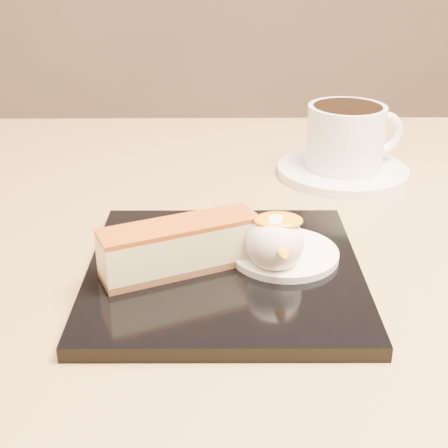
{
  "coord_description": "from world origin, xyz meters",
  "views": [
    {
      "loc": [
        0.01,
        -0.52,
        0.98
      ],
      "look_at": [
        0.02,
        -0.05,
        0.76
      ],
      "focal_mm": 50.0,
      "sensor_mm": 36.0,
      "label": 1
    }
  ],
  "objects_px": {
    "coffee_cup": "(347,136)",
    "dessert_plate": "(224,272)",
    "cheesecake": "(180,247)",
    "ice_cream_scoop": "(275,243)",
    "table": "(208,372)",
    "saucer": "(342,171)"
  },
  "relations": [
    {
      "from": "dessert_plate",
      "to": "cheesecake",
      "type": "bearing_deg",
      "value": -171.87
    },
    {
      "from": "table",
      "to": "ice_cream_scoop",
      "type": "distance_m",
      "value": 0.21
    },
    {
      "from": "ice_cream_scoop",
      "to": "coffee_cup",
      "type": "height_order",
      "value": "coffee_cup"
    },
    {
      "from": "dessert_plate",
      "to": "ice_cream_scoop",
      "type": "distance_m",
      "value": 0.05
    },
    {
      "from": "saucer",
      "to": "coffee_cup",
      "type": "xyz_separation_m",
      "value": [
        0.0,
        0.0,
        0.04
      ]
    },
    {
      "from": "table",
      "to": "coffee_cup",
      "type": "distance_m",
      "value": 0.3
    },
    {
      "from": "ice_cream_scoop",
      "to": "saucer",
      "type": "bearing_deg",
      "value": 67.54
    },
    {
      "from": "dessert_plate",
      "to": "ice_cream_scoop",
      "type": "xyz_separation_m",
      "value": [
        0.04,
        -0.01,
        0.03
      ]
    },
    {
      "from": "saucer",
      "to": "cheesecake",
      "type": "bearing_deg",
      "value": -125.96
    },
    {
      "from": "ice_cream_scoop",
      "to": "coffee_cup",
      "type": "bearing_deg",
      "value": 67.16
    },
    {
      "from": "coffee_cup",
      "to": "dessert_plate",
      "type": "bearing_deg",
      "value": -137.59
    },
    {
      "from": "table",
      "to": "saucer",
      "type": "relative_size",
      "value": 5.33
    },
    {
      "from": "table",
      "to": "saucer",
      "type": "bearing_deg",
      "value": 46.05
    },
    {
      "from": "cheesecake",
      "to": "ice_cream_scoop",
      "type": "xyz_separation_m",
      "value": [
        0.08,
        0.0,
        0.0
      ]
    },
    {
      "from": "ice_cream_scoop",
      "to": "dessert_plate",
      "type": "bearing_deg",
      "value": 172.87
    },
    {
      "from": "table",
      "to": "dessert_plate",
      "type": "distance_m",
      "value": 0.18
    },
    {
      "from": "table",
      "to": "cheesecake",
      "type": "distance_m",
      "value": 0.2
    },
    {
      "from": "ice_cream_scoop",
      "to": "coffee_cup",
      "type": "relative_size",
      "value": 0.4
    },
    {
      "from": "dessert_plate",
      "to": "ice_cream_scoop",
      "type": "height_order",
      "value": "ice_cream_scoop"
    },
    {
      "from": "dessert_plate",
      "to": "cheesecake",
      "type": "height_order",
      "value": "cheesecake"
    },
    {
      "from": "cheesecake",
      "to": "ice_cream_scoop",
      "type": "height_order",
      "value": "ice_cream_scoop"
    },
    {
      "from": "table",
      "to": "coffee_cup",
      "type": "xyz_separation_m",
      "value": [
        0.16,
        0.16,
        0.2
      ]
    }
  ]
}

